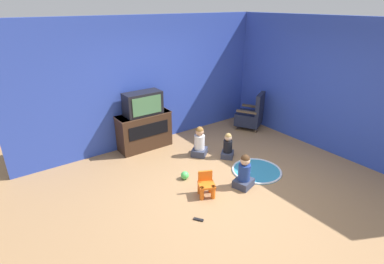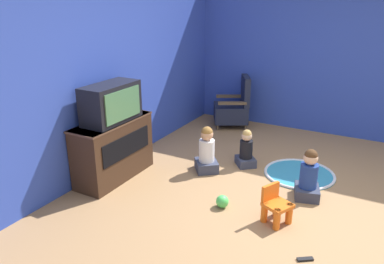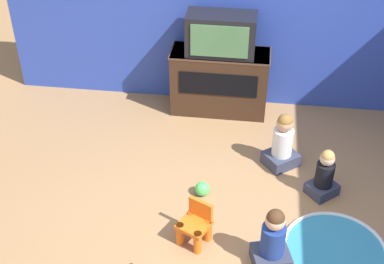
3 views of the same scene
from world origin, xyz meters
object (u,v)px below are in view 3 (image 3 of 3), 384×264
object	(u,v)px
child_watching_left	(282,143)
toy_ball	(202,189)
tv_cabinet	(219,81)
television	(221,34)
child_watching_right	(273,242)
child_watching_center	(324,176)
yellow_kid_chair	(195,226)

from	to	relation	value
child_watching_left	toy_ball	xyz separation A→B (m)	(-0.77, -0.59, -0.20)
tv_cabinet	toy_ball	distance (m)	1.59
toy_ball	child_watching_left	bearing A→B (deg)	37.34
television	toy_ball	world-z (taller)	television
television	toy_ball	distance (m)	1.80
television	child_watching_right	size ratio (longest dim) A/B	1.26
tv_cabinet	television	distance (m)	0.62
child_watching_center	toy_ball	size ratio (longest dim) A/B	3.69
tv_cabinet	television	size ratio (longest dim) A/B	1.48
toy_ball	yellow_kid_chair	bearing A→B (deg)	-89.20
yellow_kid_chair	child_watching_right	distance (m)	0.71
toy_ball	child_watching_right	bearing A→B (deg)	-48.99
television	child_watching_left	xyz separation A→B (m)	(0.75, -0.95, -0.74)
yellow_kid_chair	child_watching_left	world-z (taller)	child_watching_left
child_watching_left	child_watching_center	xyz separation A→B (m)	(0.41, -0.41, -0.04)
child_watching_center	child_watching_right	world-z (taller)	child_watching_right
child_watching_left	toy_ball	size ratio (longest dim) A/B	4.38
child_watching_right	television	bearing A→B (deg)	90.03
child_watching_left	toy_ball	bearing A→B (deg)	179.10
yellow_kid_chair	child_watching_center	bearing A→B (deg)	59.40
television	child_watching_center	bearing A→B (deg)	-49.58
toy_ball	television	bearing A→B (deg)	89.41
child_watching_center	yellow_kid_chair	bearing A→B (deg)	173.49
tv_cabinet	child_watching_left	size ratio (longest dim) A/B	1.81
child_watching_left	yellow_kid_chair	bearing A→B (deg)	-160.71
television	toy_ball	bearing A→B (deg)	-90.59
television	child_watching_right	xyz separation A→B (m)	(0.67, -2.32, -0.75)
child_watching_right	toy_ball	distance (m)	1.06
tv_cabinet	child_watching_center	xyz separation A→B (m)	(1.16, -1.38, -0.17)
television	child_watching_center	size ratio (longest dim) A/B	1.45
television	toy_ball	xyz separation A→B (m)	(-0.02, -1.54, -0.94)
yellow_kid_chair	child_watching_left	size ratio (longest dim) A/B	0.64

